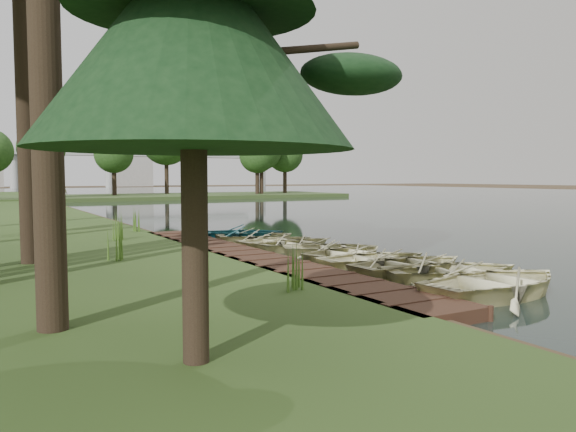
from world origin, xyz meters
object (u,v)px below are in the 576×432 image
rowboat_2 (412,262)px  stored_rowboat (57,223)px  rowboat_1 (453,267)px  boardwalk (250,260)px  rowboat_0 (498,278)px

rowboat_2 → stored_rowboat: (-6.54, 14.18, 0.21)m
rowboat_1 → stored_rowboat: stored_rowboat is taller
rowboat_2 → stored_rowboat: bearing=21.1°
stored_rowboat → rowboat_1: bearing=-132.5°
rowboat_1 → rowboat_2: (-0.24, 1.13, 0.01)m
stored_rowboat → rowboat_2: bearing=-131.6°
boardwalk → stored_rowboat: bearing=110.8°
rowboat_0 → rowboat_2: rowboat_0 is taller
rowboat_0 → stored_rowboat: size_ratio=1.19×
rowboat_1 → stored_rowboat: size_ratio=1.09×
boardwalk → rowboat_2: size_ratio=4.56×
rowboat_0 → rowboat_2: 2.78m
rowboat_2 → rowboat_0: bearing=173.1°
boardwalk → rowboat_1: bearing=-60.3°
rowboat_2 → rowboat_1: bearing=-171.9°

